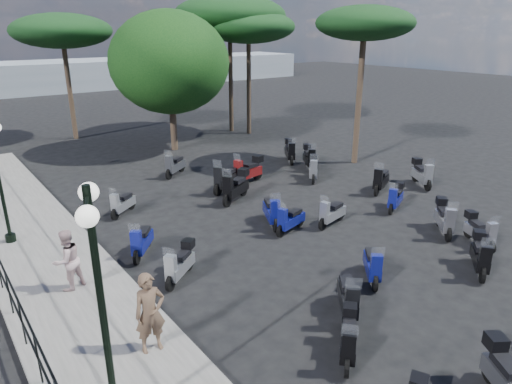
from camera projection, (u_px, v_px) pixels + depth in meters
ground at (321, 257)px, 13.39m from camera, size 120.00×120.00×0.00m
sidewalk at (62, 282)px, 11.94m from camera, size 3.00×30.00×0.15m
railing at (2, 273)px, 10.78m from camera, size 0.04×26.04×1.10m
lamp_post_0 at (101, 302)px, 6.69m from camera, size 0.60×1.20×4.23m
woman at (150, 313)px, 9.06m from camera, size 0.67×0.47×1.72m
pedestrian_far at (67, 260)px, 11.26m from camera, size 0.94×0.85×1.59m
scooter_0 at (512, 382)px, 7.96m from camera, size 1.08×1.51×1.36m
scooter_2 at (348, 339)px, 9.19m from camera, size 1.21×1.09×1.18m
scooter_3 at (180, 264)px, 12.06m from camera, size 1.32×1.04×1.22m
scooter_4 at (142, 242)px, 13.36m from camera, size 1.10×1.27×1.26m
scooter_5 at (122, 204)px, 16.32m from camera, size 1.25×0.95×1.18m
scooter_7 at (348, 298)px, 10.53m from camera, size 1.15×1.35×1.33m
scooter_8 at (373, 266)px, 12.04m from camera, size 1.11×1.23×1.24m
scooter_9 at (290, 220)px, 14.92m from camera, size 1.50×0.61×1.21m
scooter_10 at (226, 179)px, 18.66m from camera, size 1.74×1.00×1.49m
scooter_11 at (236, 187)px, 17.58m from camera, size 1.73×1.08×1.50m
scooter_14 at (480, 256)px, 12.45m from camera, size 1.39×1.10×1.30m
scooter_15 at (332, 214)px, 15.43m from camera, size 1.54×0.58×1.23m
scooter_16 at (272, 212)px, 15.44m from camera, size 0.94×1.58×1.36m
scooter_17 at (175, 166)px, 20.65m from camera, size 1.45×1.06×1.35m
scooter_20 at (445, 219)px, 14.82m from camera, size 1.31×1.31×1.35m
scooter_21 at (396, 198)px, 16.77m from camera, size 1.43×0.80×1.21m
scooter_22 at (313, 169)px, 20.07m from camera, size 1.25×1.33×1.33m
scooter_23 at (248, 171)px, 19.62m from camera, size 1.82×0.70×1.46m
scooter_26 at (480, 231)px, 14.01m from camera, size 0.87×1.39×1.21m
scooter_27 at (422, 174)px, 19.30m from camera, size 1.08×1.55×1.39m
scooter_28 at (381, 180)px, 18.61m from camera, size 1.64×0.93×1.40m
scooter_29 at (290, 151)px, 22.83m from camera, size 1.10×1.54×1.39m
scooter_31 at (309, 158)px, 21.71m from camera, size 1.10×1.54×1.39m
broadleaf_tree at (170, 63)px, 23.75m from camera, size 6.23×6.23×7.30m
pine_0 at (248, 27)px, 27.05m from camera, size 5.58×5.58×7.40m
pine_1 at (230, 16)px, 27.54m from camera, size 6.84×6.84×8.26m
pine_2 at (62, 31)px, 25.75m from camera, size 5.58×5.58×7.18m
pine_3 at (365, 24)px, 20.66m from camera, size 4.52×4.52×7.35m
distant_hills at (11, 78)px, 46.73m from camera, size 70.00×8.00×3.00m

